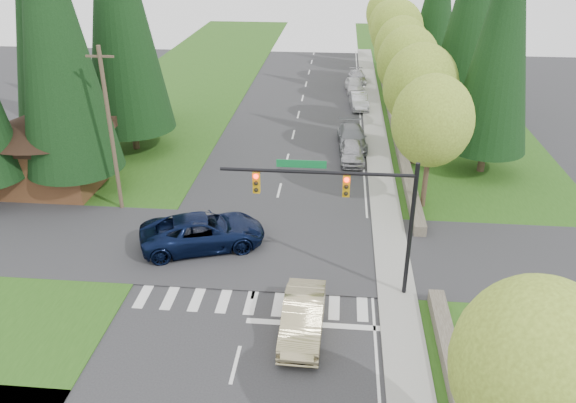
# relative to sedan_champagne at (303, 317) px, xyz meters

# --- Properties ---
(ground) EXTENTS (120.00, 120.00, 0.00)m
(ground) POSITION_rel_sedan_champagne_xyz_m (-2.56, -1.25, -0.81)
(ground) COLOR #28282B
(ground) RESTS_ON ground
(grass_east) EXTENTS (14.00, 110.00, 0.06)m
(grass_east) POSITION_rel_sedan_champagne_xyz_m (10.44, 18.75, -0.78)
(grass_east) COLOR #244D14
(grass_east) RESTS_ON ground
(grass_west) EXTENTS (14.00, 110.00, 0.06)m
(grass_west) POSITION_rel_sedan_champagne_xyz_m (-15.56, 18.75, -0.78)
(grass_west) COLOR #244D14
(grass_west) RESTS_ON ground
(cross_street) EXTENTS (120.00, 8.00, 0.10)m
(cross_street) POSITION_rel_sedan_champagne_xyz_m (-2.56, 6.75, -0.81)
(cross_street) COLOR #28282B
(cross_street) RESTS_ON ground
(sidewalk_east) EXTENTS (1.80, 80.00, 0.13)m
(sidewalk_east) POSITION_rel_sedan_champagne_xyz_m (4.34, 20.75, -0.75)
(sidewalk_east) COLOR gray
(sidewalk_east) RESTS_ON ground
(curb_east) EXTENTS (0.20, 80.00, 0.13)m
(curb_east) POSITION_rel_sedan_champagne_xyz_m (3.49, 20.75, -0.75)
(curb_east) COLOR gray
(curb_east) RESTS_ON ground
(stone_wall_north) EXTENTS (0.70, 40.00, 0.70)m
(stone_wall_north) POSITION_rel_sedan_champagne_xyz_m (6.04, 28.75, -0.46)
(stone_wall_north) COLOR #4C4438
(stone_wall_north) RESTS_ON ground
(traffic_signal) EXTENTS (8.70, 0.37, 6.80)m
(traffic_signal) POSITION_rel_sedan_champagne_xyz_m (1.80, 3.25, 4.17)
(traffic_signal) COLOR black
(traffic_signal) RESTS_ON ground
(brown_building) EXTENTS (8.40, 8.40, 5.40)m
(brown_building) POSITION_rel_sedan_champagne_xyz_m (-17.56, 13.75, 2.33)
(brown_building) COLOR #4C2D19
(brown_building) RESTS_ON ground
(utility_pole) EXTENTS (1.60, 0.24, 10.00)m
(utility_pole) POSITION_rel_sedan_champagne_xyz_m (-12.06, 10.75, 4.33)
(utility_pole) COLOR #473828
(utility_pole) RESTS_ON ground
(decid_tree_0) EXTENTS (4.80, 4.80, 8.37)m
(decid_tree_0) POSITION_rel_sedan_champagne_xyz_m (6.64, 12.75, 4.79)
(decid_tree_0) COLOR #38281C
(decid_tree_0) RESTS_ON ground
(decid_tree_1) EXTENTS (5.20, 5.20, 8.80)m
(decid_tree_1) POSITION_rel_sedan_champagne_xyz_m (6.74, 19.75, 4.99)
(decid_tree_1) COLOR #38281C
(decid_tree_1) RESTS_ON ground
(decid_tree_2) EXTENTS (5.00, 5.00, 8.82)m
(decid_tree_2) POSITION_rel_sedan_champagne_xyz_m (6.54, 26.75, 5.12)
(decid_tree_2) COLOR #38281C
(decid_tree_2) RESTS_ON ground
(decid_tree_3) EXTENTS (5.00, 5.00, 8.55)m
(decid_tree_3) POSITION_rel_sedan_champagne_xyz_m (6.64, 33.75, 4.85)
(decid_tree_3) COLOR #38281C
(decid_tree_3) RESTS_ON ground
(decid_tree_4) EXTENTS (5.40, 5.40, 9.18)m
(decid_tree_4) POSITION_rel_sedan_champagne_xyz_m (6.74, 40.75, 5.25)
(decid_tree_4) COLOR #38281C
(decid_tree_4) RESTS_ON ground
(decid_tree_5) EXTENTS (4.80, 4.80, 8.30)m
(decid_tree_5) POSITION_rel_sedan_champagne_xyz_m (6.54, 47.75, 4.72)
(decid_tree_5) COLOR #38281C
(decid_tree_5) RESTS_ON ground
(decid_tree_6) EXTENTS (5.20, 5.20, 8.86)m
(decid_tree_6) POSITION_rel_sedan_champagne_xyz_m (6.64, 54.75, 5.05)
(decid_tree_6) COLOR #38281C
(decid_tree_6) RESTS_ON ground
(decid_tree_south) EXTENTS (4.60, 4.60, 7.92)m
(decid_tree_south) POSITION_rel_sedan_champagne_xyz_m (6.74, -7.25, 4.46)
(decid_tree_south) COLOR #38281C
(decid_tree_south) RESTS_ON ground
(conifer_w_a) EXTENTS (6.12, 6.12, 19.80)m
(conifer_w_a) POSITION_rel_sedan_champagne_xyz_m (-15.56, 12.75, 9.98)
(conifer_w_a) COLOR #38281C
(conifer_w_a) RESTS_ON ground
(conifer_w_b) EXTENTS (5.44, 5.44, 17.80)m
(conifer_w_b) POSITION_rel_sedan_champagne_xyz_m (-18.56, 16.75, 8.98)
(conifer_w_b) COLOR #38281C
(conifer_w_b) RESTS_ON ground
(conifer_w_e) EXTENTS (5.78, 5.78, 18.80)m
(conifer_w_e) POSITION_rel_sedan_champagne_xyz_m (-16.56, 26.75, 9.48)
(conifer_w_e) COLOR #38281C
(conifer_w_e) RESTS_ON ground
(conifer_e_a) EXTENTS (5.44, 5.44, 17.80)m
(conifer_e_a) POSITION_rel_sedan_champagne_xyz_m (11.44, 18.75, 8.98)
(conifer_e_a) COLOR #38281C
(conifer_e_a) RESTS_ON ground
(sedan_champagne) EXTENTS (1.82, 4.96, 1.62)m
(sedan_champagne) POSITION_rel_sedan_champagne_xyz_m (0.00, 0.00, 0.00)
(sedan_champagne) COLOR tan
(sedan_champagne) RESTS_ON ground
(suv_navy) EXTENTS (7.34, 5.10, 1.86)m
(suv_navy) POSITION_rel_sedan_champagne_xyz_m (-5.92, 6.70, 0.12)
(suv_navy) COLOR black
(suv_navy) RESTS_ON ground
(parked_car_a) EXTENTS (1.91, 4.48, 1.51)m
(parked_car_a) POSITION_rel_sedan_champagne_xyz_m (2.27, 19.84, -0.06)
(parked_car_a) COLOR #A1A1A6
(parked_car_a) RESTS_ON ground
(parked_car_b) EXTENTS (2.52, 5.50, 1.56)m
(parked_car_b) POSITION_rel_sedan_champagne_xyz_m (2.29, 22.91, -0.03)
(parked_car_b) COLOR slate
(parked_car_b) RESTS_ON ground
(parked_car_c) EXTENTS (1.92, 4.49, 1.44)m
(parked_car_c) POSITION_rel_sedan_champagne_xyz_m (3.04, 33.34, -0.09)
(parked_car_c) COLOR #A8A9AD
(parked_car_c) RESTS_ON ground
(parked_car_d) EXTENTS (2.12, 4.39, 1.45)m
(parked_car_d) POSITION_rel_sedan_champagne_xyz_m (2.67, 39.07, -0.09)
(parked_car_d) COLOR silver
(parked_car_d) RESTS_ON ground
(parked_car_e) EXTENTS (2.07, 4.51, 1.28)m
(parked_car_e) POSITION_rel_sedan_champagne_xyz_m (3.04, 42.86, -0.17)
(parked_car_e) COLOR #A9A9AE
(parked_car_e) RESTS_ON ground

